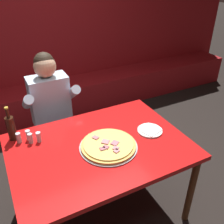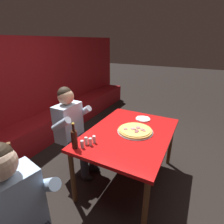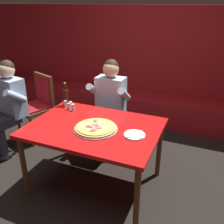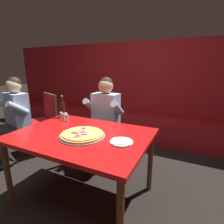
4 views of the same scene
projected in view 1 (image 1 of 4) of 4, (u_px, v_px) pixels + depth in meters
name	position (u px, v px, depth m)	size (l,w,h in m)	color
ground_plane	(102.00, 208.00, 2.33)	(24.00, 24.00, 0.00)	black
booth_wall_panel	(34.00, 47.00, 3.50)	(6.80, 0.16, 1.90)	maroon
booth_bench	(47.00, 102.00, 3.63)	(6.46, 0.48, 0.46)	maroon
main_dining_table	(100.00, 152.00, 1.98)	(1.37, 0.99, 0.75)	brown
pizza	(108.00, 145.00, 1.91)	(0.45, 0.45, 0.05)	#9E9EA3
plate_white_paper	(150.00, 130.00, 2.10)	(0.21, 0.21, 0.02)	white
beer_bottle	(11.00, 127.00, 1.96)	(0.07, 0.07, 0.29)	black
shaker_black_pepper	(19.00, 138.00, 1.95)	(0.04, 0.04, 0.09)	silver
shaker_red_pepper_flakes	(28.00, 136.00, 1.98)	(0.04, 0.04, 0.09)	silver
shaker_parmesan	(31.00, 139.00, 1.95)	(0.04, 0.04, 0.09)	silver
shaker_oregano	(39.00, 137.00, 1.96)	(0.04, 0.04, 0.09)	silver
diner_seated_blue_shirt	(53.00, 111.00, 2.48)	(0.53, 0.53, 1.27)	black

